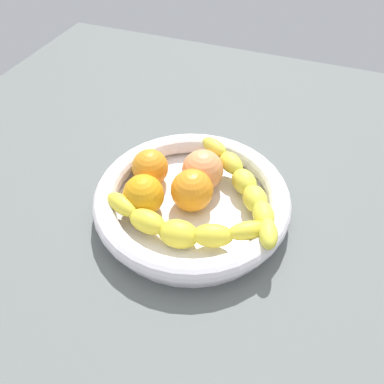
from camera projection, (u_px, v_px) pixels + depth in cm
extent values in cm
cube|color=slate|center=(192.00, 217.00, 65.44)|extent=(120.00, 120.00, 3.00)
cylinder|color=white|center=(192.00, 208.00, 63.83)|extent=(28.90, 28.90, 1.51)
torus|color=white|center=(192.00, 197.00, 62.04)|extent=(31.37, 31.37, 3.53)
ellipsoid|color=yellow|center=(268.00, 234.00, 53.93)|extent=(3.98, 5.72, 2.60)
ellipsoid|color=yellow|center=(263.00, 215.00, 57.43)|extent=(5.11, 6.05, 3.16)
ellipsoid|color=yellow|center=(255.00, 199.00, 60.90)|extent=(6.03, 6.39, 3.72)
ellipsoid|color=yellow|center=(244.00, 182.00, 63.66)|extent=(6.29, 6.32, 3.72)
ellipsoid|color=yellow|center=(231.00, 163.00, 65.65)|extent=(6.06, 5.63, 3.16)
ellipsoid|color=yellow|center=(216.00, 147.00, 67.39)|extent=(5.81, 4.70, 2.60)
ellipsoid|color=yellow|center=(122.00, 204.00, 58.88)|extent=(6.58, 4.71, 2.74)
ellipsoid|color=yellow|center=(147.00, 222.00, 57.28)|extent=(6.41, 4.25, 3.48)
ellipsoid|color=yellow|center=(179.00, 234.00, 56.39)|extent=(6.38, 4.77, 4.21)
ellipsoid|color=yellow|center=(213.00, 236.00, 55.44)|extent=(6.80, 5.23, 3.48)
ellipsoid|color=yellow|center=(248.00, 231.00, 55.31)|extent=(6.53, 5.51, 2.74)
sphere|color=orange|center=(191.00, 190.00, 60.88)|extent=(6.76, 6.76, 6.76)
sphere|color=orange|center=(144.00, 195.00, 60.38)|extent=(6.49, 6.49, 6.49)
sphere|color=orange|center=(150.00, 167.00, 65.11)|extent=(6.18, 6.18, 6.18)
sphere|color=#F9965A|center=(203.00, 170.00, 64.08)|extent=(6.89, 6.89, 6.89)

